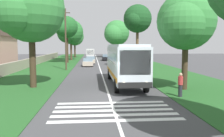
{
  "coord_description": "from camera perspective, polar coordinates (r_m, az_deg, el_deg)",
  "views": [
    {
      "loc": [
        -16.76,
        1.2,
        3.69
      ],
      "look_at": [
        4.02,
        -0.54,
        1.6
      ],
      "focal_mm": 38.0,
      "sensor_mm": 36.0,
      "label": 1
    }
  ],
  "objects": [
    {
      "name": "zebra_crossing",
      "position": [
        13.57,
        0.48,
        -10.03
      ],
      "size": [
        4.05,
        6.8,
        0.01
      ],
      "color": "silver",
      "rests_on": "ground"
    },
    {
      "name": "roadside_tree_left_2",
      "position": [
        21.49,
        -19.38,
        13.04
      ],
      "size": [
        6.5,
        5.66,
        9.49
      ],
      "color": "#3D2D1E",
      "rests_on": "grass_verge_left"
    },
    {
      "name": "roadside_tree_left_1",
      "position": [
        70.09,
        -9.04,
        7.46
      ],
      "size": [
        6.31,
        5.21,
        8.64
      ],
      "color": "#3D2D1E",
      "rests_on": "grass_verge_left"
    },
    {
      "name": "grass_verge_right",
      "position": [
        33.32,
        11.63,
        -0.72
      ],
      "size": [
        120.0,
        8.0,
        0.04
      ],
      "primitive_type": "cube",
      "color": "#235623",
      "rests_on": "ground"
    },
    {
      "name": "roadside_tree_right_2",
      "position": [
        39.56,
        5.99,
        11.58
      ],
      "size": [
        5.43,
        4.57,
        10.15
      ],
      "color": "brown",
      "rests_on": "grass_verge_right"
    },
    {
      "name": "trailing_minibus_0",
      "position": [
        66.24,
        -5.23,
        3.84
      ],
      "size": [
        6.0,
        2.14,
        2.53
      ],
      "color": "silver",
      "rests_on": "ground"
    },
    {
      "name": "utility_pole",
      "position": [
        34.97,
        -11.08,
        7.08
      ],
      "size": [
        0.24,
        1.4,
        8.8
      ],
      "color": "#473828",
      "rests_on": "grass_verge_left"
    },
    {
      "name": "roadside_tree_left_0",
      "position": [
        57.74,
        -10.08,
        8.48
      ],
      "size": [
        7.2,
        5.95,
        9.64
      ],
      "color": "#4C3826",
      "rests_on": "grass_verge_left"
    },
    {
      "name": "coach_bus",
      "position": [
        22.06,
        3.04,
        1.7
      ],
      "size": [
        11.16,
        2.62,
        3.73
      ],
      "color": "silver",
      "rests_on": "ground"
    },
    {
      "name": "pedestrian",
      "position": [
        17.36,
        16.14,
        -3.73
      ],
      "size": [
        0.34,
        0.34,
        1.69
      ],
      "color": "#26262D",
      "rests_on": "grass_verge_right"
    },
    {
      "name": "roadside_tree_left_3",
      "position": [
        49.45,
        -11.01,
        9.59
      ],
      "size": [
        5.35,
        4.49,
        9.45
      ],
      "color": "#3D2D1E",
      "rests_on": "grass_verge_left"
    },
    {
      "name": "trailing_car_2",
      "position": [
        56.45,
        -1.45,
        2.64
      ],
      "size": [
        4.3,
        1.78,
        1.43
      ],
      "color": "black",
      "rests_on": "ground"
    },
    {
      "name": "trailing_car_0",
      "position": [
        41.51,
        -5.78,
        1.51
      ],
      "size": [
        4.3,
        1.78,
        1.43
      ],
      "color": "#B7A893",
      "rests_on": "ground"
    },
    {
      "name": "roadside_tree_right_0",
      "position": [
        70.15,
        0.96,
        8.39
      ],
      "size": [
        9.42,
        7.47,
        10.84
      ],
      "color": "brown",
      "rests_on": "grass_verge_right"
    },
    {
      "name": "roadside_wall",
      "position": [
        38.31,
        -20.53,
        0.95
      ],
      "size": [
        70.0,
        0.4,
        1.41
      ],
      "primitive_type": "cube",
      "color": "#9E937F",
      "rests_on": "grass_verge_left"
    },
    {
      "name": "roadside_tree_right_3",
      "position": [
        20.26,
        16.93,
        10.4
      ],
      "size": [
        5.92,
        4.71,
        7.89
      ],
      "color": "#3D2D1E",
      "rests_on": "grass_verge_right"
    },
    {
      "name": "trailing_car_1",
      "position": [
        47.0,
        -5.18,
        2.01
      ],
      "size": [
        4.3,
        1.78,
        1.43
      ],
      "color": "#B7A893",
      "rests_on": "ground"
    },
    {
      "name": "grass_verge_left",
      "position": [
        32.73,
        -17.11,
        -0.97
      ],
      "size": [
        120.0,
        8.0,
        0.04
      ],
      "primitive_type": "cube",
      "color": "#235623",
      "rests_on": "ground"
    },
    {
      "name": "ground",
      "position": [
        17.2,
        -0.68,
        -6.66
      ],
      "size": [
        160.0,
        160.0,
        0.0
      ],
      "primitive_type": "plane",
      "color": "#424244"
    },
    {
      "name": "centre_line",
      "position": [
        31.99,
        -2.61,
        -0.9
      ],
      "size": [
        110.0,
        0.16,
        0.01
      ],
      "primitive_type": "cube",
      "color": "silver",
      "rests_on": "ground"
    }
  ]
}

